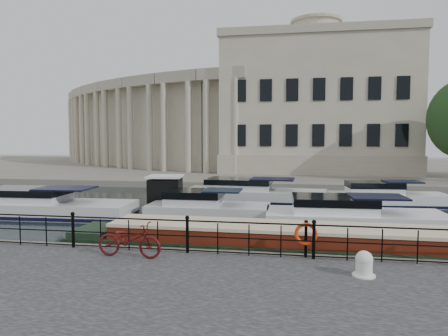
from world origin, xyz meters
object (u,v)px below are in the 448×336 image
at_px(mooring_bollard, 364,264).
at_px(harbour_hut, 165,195).
at_px(narrowboat, 299,249).
at_px(bicycle, 129,240).
at_px(life_ring_post, 306,235).

height_order(mooring_bollard, harbour_hut, harbour_hut).
bearing_deg(narrowboat, bicycle, -154.01).
bearing_deg(narrowboat, harbour_hut, 133.75).
relative_size(narrowboat, harbour_hut, 5.82).
distance_m(mooring_bollard, narrowboat, 3.50).
distance_m(bicycle, mooring_bollard, 6.94).
bearing_deg(life_ring_post, bicycle, -171.14).
bearing_deg(narrowboat, life_ring_post, -82.77).
bearing_deg(life_ring_post, harbour_hut, 128.24).
xyz_separation_m(life_ring_post, harbour_hut, (-7.63, 9.68, -0.32)).
xyz_separation_m(life_ring_post, narrowboat, (-0.17, 1.60, -0.91)).
bearing_deg(life_ring_post, narrowboat, 96.17).
height_order(bicycle, life_ring_post, life_ring_post).
bearing_deg(harbour_hut, bicycle, -85.06).
distance_m(mooring_bollard, harbour_hut, 14.39).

